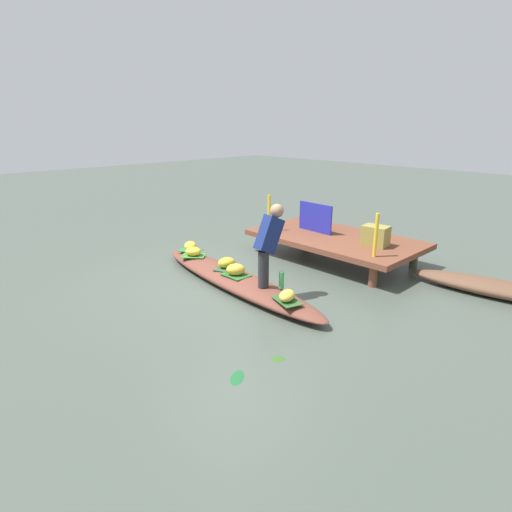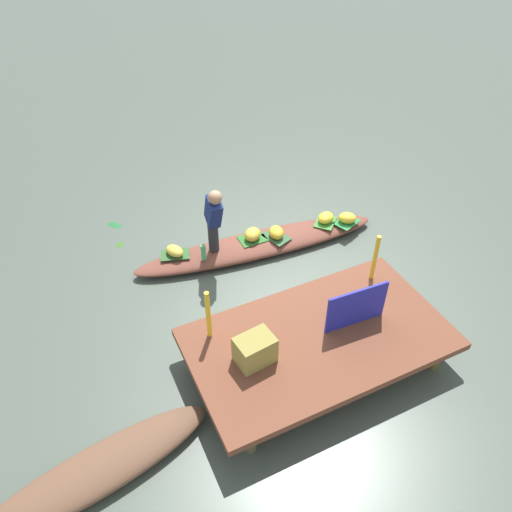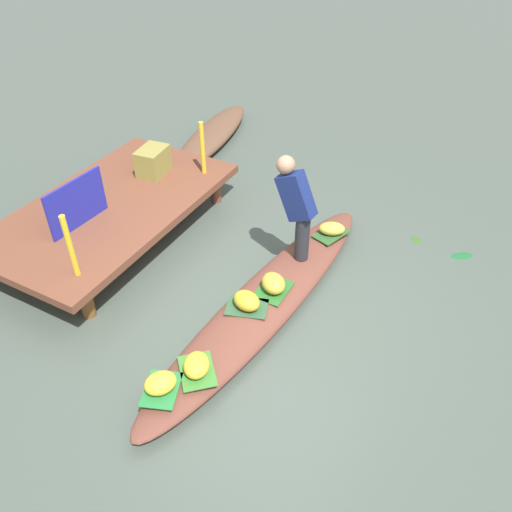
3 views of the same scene
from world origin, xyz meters
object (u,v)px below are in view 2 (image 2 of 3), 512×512
(banana_bunch_0, at_px, (347,218))
(banana_bunch_2, at_px, (276,232))
(banana_bunch_3, at_px, (326,218))
(produce_crate, at_px, (255,350))
(vendor_person, at_px, (214,217))
(banana_bunch_1, at_px, (253,234))
(market_banner, at_px, (356,307))
(moored_boat, at_px, (98,470))
(banana_bunch_4, at_px, (175,251))
(water_bottle, at_px, (203,252))
(vendor_boat, at_px, (259,244))

(banana_bunch_0, bearing_deg, banana_bunch_2, -7.00)
(banana_bunch_3, bearing_deg, produce_crate, 43.30)
(banana_bunch_0, bearing_deg, vendor_person, -5.04)
(banana_bunch_0, height_order, banana_bunch_3, banana_bunch_0)
(banana_bunch_1, height_order, produce_crate, produce_crate)
(banana_bunch_3, xyz_separation_m, market_banner, (1.01, 2.26, 0.44))
(banana_bunch_1, height_order, market_banner, market_banner)
(banana_bunch_3, relative_size, market_banner, 0.36)
(banana_bunch_2, relative_size, market_banner, 0.37)
(moored_boat, height_order, banana_bunch_4, banana_bunch_4)
(moored_boat, distance_m, produce_crate, 2.06)
(water_bottle, relative_size, market_banner, 0.31)
(market_banner, relative_size, produce_crate, 1.87)
(moored_boat, bearing_deg, banana_bunch_3, -158.25)
(banana_bunch_2, bearing_deg, banana_bunch_0, 173.00)
(vendor_boat, distance_m, market_banner, 2.43)
(banana_bunch_0, distance_m, market_banner, 2.53)
(water_bottle, bearing_deg, vendor_boat, -175.17)
(moored_boat, bearing_deg, produce_crate, -179.14)
(banana_bunch_1, xyz_separation_m, market_banner, (-0.28, 2.37, 0.43))
(banana_bunch_2, bearing_deg, market_banner, 87.92)
(banana_bunch_0, height_order, market_banner, market_banner)
(banana_bunch_2, xyz_separation_m, market_banner, (0.08, 2.26, 0.43))
(vendor_boat, xyz_separation_m, banana_bunch_4, (1.33, -0.20, 0.19))
(vendor_person, xyz_separation_m, produce_crate, (0.42, 2.28, -0.27))
(vendor_person, bearing_deg, water_bottle, 13.06)
(banana_bunch_3, bearing_deg, banana_bunch_2, 0.54)
(vendor_boat, height_order, moored_boat, moored_boat)
(banana_bunch_1, xyz_separation_m, water_bottle, (0.88, 0.12, 0.03))
(water_bottle, bearing_deg, moored_boat, 49.86)
(banana_bunch_3, relative_size, vendor_person, 0.24)
(banana_bunch_3, height_order, vendor_person, vendor_person)
(vendor_boat, distance_m, moored_boat, 4.11)
(banana_bunch_2, distance_m, banana_bunch_4, 1.63)
(banana_bunch_1, height_order, banana_bunch_3, banana_bunch_1)
(banana_bunch_1, distance_m, produce_crate, 2.61)
(banana_bunch_1, distance_m, water_bottle, 0.89)
(banana_bunch_2, relative_size, banana_bunch_4, 0.96)
(produce_crate, bearing_deg, banana_bunch_3, -136.70)
(banana_bunch_0, relative_size, water_bottle, 1.11)
(moored_boat, bearing_deg, water_bottle, -139.14)
(banana_bunch_0, bearing_deg, market_banner, 57.67)
(banana_bunch_0, bearing_deg, vendor_boat, -8.63)
(banana_bunch_4, height_order, market_banner, market_banner)
(vendor_boat, bearing_deg, market_banner, 99.89)
(water_bottle, bearing_deg, vendor_person, -166.94)
(banana_bunch_3, bearing_deg, vendor_boat, -3.28)
(vendor_boat, bearing_deg, banana_bunch_0, 176.51)
(banana_bunch_4, bearing_deg, banana_bunch_1, 172.57)
(banana_bunch_0, distance_m, vendor_person, 2.36)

